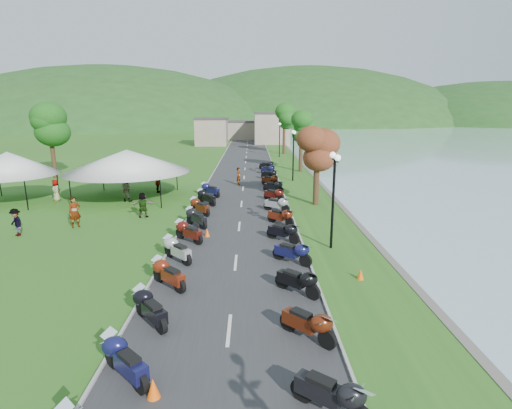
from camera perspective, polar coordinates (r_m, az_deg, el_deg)
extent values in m
cube|color=#323235|center=(42.68, -1.71, 3.88)|extent=(7.00, 120.00, 0.02)
cube|color=gray|center=(87.22, -2.55, 10.56)|extent=(18.00, 16.00, 5.00)
imported|color=slate|center=(27.39, -24.27, -2.99)|extent=(0.89, 0.86, 1.97)
imported|color=slate|center=(33.45, -17.94, 0.44)|extent=(1.04, 0.71, 1.95)
imported|color=slate|center=(27.21, -30.87, -3.85)|extent=(1.11, 0.97, 1.63)
cone|color=#F2590C|center=(11.58, -14.48, -24.07)|extent=(0.37, 0.37, 0.57)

